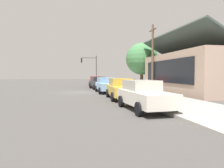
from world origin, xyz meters
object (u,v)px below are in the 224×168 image
at_px(car_mustard, 121,88).
at_px(traffic_light_main, 90,65).
at_px(car_charcoal, 99,83).
at_px(car_skyblue, 106,85).
at_px(car_cherry, 96,81).
at_px(fire_hydrant_red, 106,84).
at_px(utility_pole_wooden, 153,56).
at_px(shade_tree, 142,59).
at_px(car_ivory, 144,95).

distance_m(car_mustard, traffic_light_main, 21.51).
distance_m(car_charcoal, car_skyblue, 5.59).
height_order(car_cherry, fire_hydrant_red, car_cherry).
relative_size(car_charcoal, car_skyblue, 1.08).
xyz_separation_m(car_cherry, fire_hydrant_red, (2.20, 1.30, -0.32)).
bearing_deg(utility_pole_wooden, car_cherry, -151.72).
relative_size(car_skyblue, traffic_light_main, 0.89).
xyz_separation_m(car_charcoal, fire_hydrant_red, (-3.11, 1.55, -0.32)).
xyz_separation_m(car_charcoal, traffic_light_main, (-10.16, -0.11, 2.68)).
xyz_separation_m(car_cherry, traffic_light_main, (-4.85, -0.36, 2.67)).
xyz_separation_m(shade_tree, fire_hydrant_red, (-2.24, -4.63, -3.54)).
xyz_separation_m(car_mustard, car_ivory, (5.09, -0.01, -0.00)).
xyz_separation_m(utility_pole_wooden, fire_hydrant_red, (-7.65, -4.00, -3.43)).
distance_m(car_skyblue, fire_hydrant_red, 8.83).
distance_m(car_mustard, fire_hydrant_red, 14.35).
bearing_deg(traffic_light_main, utility_pole_wooden, 21.05).
relative_size(shade_tree, traffic_light_main, 1.21).
distance_m(car_charcoal, utility_pole_wooden, 7.82).
bearing_deg(utility_pole_wooden, shade_tree, 173.37).
distance_m(car_mustard, shade_tree, 13.81).
xyz_separation_m(car_charcoal, utility_pole_wooden, (4.54, 5.55, 3.11)).
bearing_deg(car_ivory, car_skyblue, 178.14).
bearing_deg(traffic_light_main, car_skyblue, 0.57).
distance_m(car_skyblue, car_mustard, 5.59).
height_order(car_mustard, fire_hydrant_red, car_mustard).
relative_size(car_cherry, car_mustard, 1.06).
relative_size(car_ivory, fire_hydrant_red, 6.48).
bearing_deg(car_cherry, car_charcoal, -0.24).
relative_size(car_ivory, utility_pole_wooden, 0.61).
height_order(car_charcoal, car_mustard, same).
xyz_separation_m(car_cherry, shade_tree, (4.43, 5.93, 3.22)).
height_order(car_charcoal, shade_tree, shade_tree).
bearing_deg(car_skyblue, car_mustard, 2.24).
relative_size(car_mustard, traffic_light_main, 0.88).
relative_size(traffic_light_main, utility_pole_wooden, 0.69).
bearing_deg(car_cherry, fire_hydrant_red, 33.09).
relative_size(car_mustard, car_ivory, 1.00).
bearing_deg(car_mustard, car_ivory, 2.79).
bearing_deg(car_skyblue, car_ivory, 1.21).
xyz_separation_m(car_ivory, fire_hydrant_red, (-19.38, 1.31, -0.32)).
relative_size(car_skyblue, fire_hydrant_red, 6.52).
distance_m(car_skyblue, car_ivory, 10.68).
relative_size(car_ivory, traffic_light_main, 0.89).
height_order(traffic_light_main, fire_hydrant_red, traffic_light_main).
bearing_deg(fire_hydrant_red, shade_tree, 64.18).
bearing_deg(car_mustard, fire_hydrant_red, 177.68).
xyz_separation_m(car_mustard, fire_hydrant_red, (-14.29, 1.30, -0.32)).
distance_m(car_ivory, utility_pole_wooden, 13.25).
relative_size(car_charcoal, shade_tree, 0.79).
bearing_deg(car_mustard, car_charcoal, -175.83).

